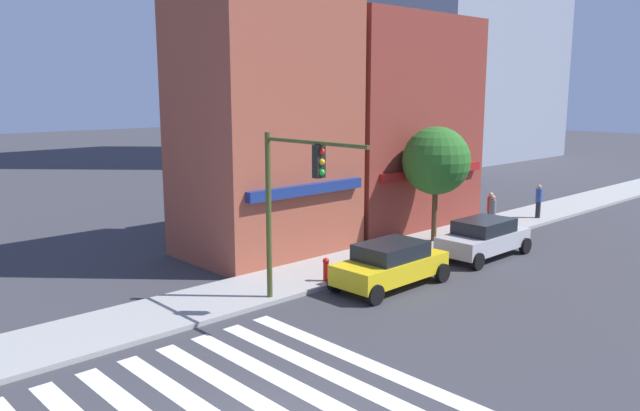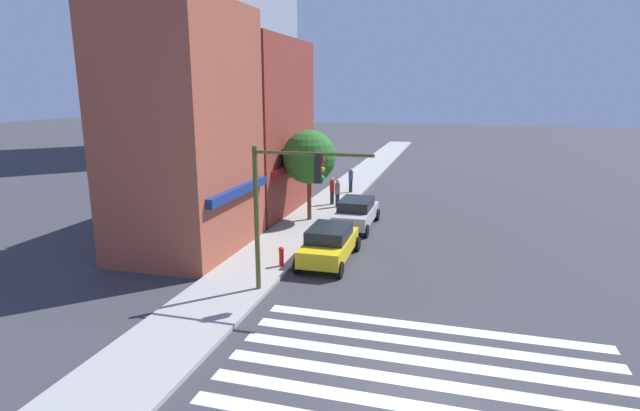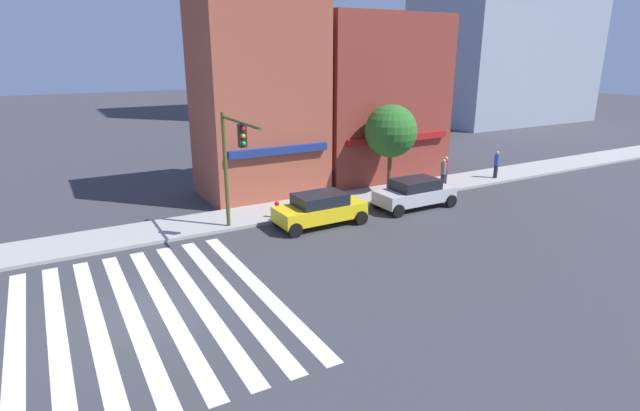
{
  "view_description": "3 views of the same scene",
  "coord_description": "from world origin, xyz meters",
  "views": [
    {
      "loc": [
        -7.13,
        -8.96,
        6.75
      ],
      "look_at": [
        4.95,
        4.0,
        3.5
      ],
      "focal_mm": 35.0,
      "sensor_mm": 36.0,
      "label": 1
    },
    {
      "loc": [
        -11.33,
        -0.56,
        7.46
      ],
      "look_at": [
        4.95,
        4.0,
        3.5
      ],
      "focal_mm": 28.0,
      "sensor_mm": 36.0,
      "label": 2
    },
    {
      "loc": [
        -2.27,
        -15.23,
        8.04
      ],
      "look_at": [
        8.98,
        4.7,
        1.0
      ],
      "focal_mm": 28.0,
      "sensor_mm": 36.0,
      "label": 3
    }
  ],
  "objects": [
    {
      "name": "ground_plane",
      "position": [
        0.0,
        0.0,
        0.0
      ],
      "size": [
        200.0,
        200.0,
        0.0
      ],
      "primitive_type": "plane",
      "color": "#38383D"
    },
    {
      "name": "sidewalk_left",
      "position": [
        0.0,
        7.5,
        0.07
      ],
      "size": [
        120.0,
        3.0,
        0.15
      ],
      "color": "#9E9E99",
      "rests_on": "ground_plane"
    },
    {
      "name": "crosswalk_stripes",
      "position": [
        -0.0,
        0.0,
        0.0
      ],
      "size": [
        8.05,
        10.8,
        0.01
      ],
      "color": "silver",
      "rests_on": "ground_plane"
    },
    {
      "name": "storefront_row",
      "position": [
        13.2,
        11.49,
        5.35
      ],
      "size": [
        15.79,
        5.3,
        11.16
      ],
      "color": "#9E4C38",
      "rests_on": "ground_plane"
    },
    {
      "name": "traffic_signal",
      "position": [
        4.95,
        5.35,
        3.78
      ],
      "size": [
        0.32,
        4.36,
        5.5
      ],
      "color": "#474C1E",
      "rests_on": "ground_plane"
    },
    {
      "name": "sedan_yellow",
      "position": [
        8.98,
        4.7,
        0.84
      ],
      "size": [
        4.43,
        2.02,
        1.59
      ],
      "rotation": [
        0.0,
        0.0,
        0.02
      ],
      "color": "yellow",
      "rests_on": "ground_plane"
    },
    {
      "name": "sedan_silver",
      "position": [
        14.83,
        4.7,
        0.84
      ],
      "size": [
        4.41,
        2.02,
        1.59
      ],
      "rotation": [
        0.0,
        0.0,
        0.01
      ],
      "color": "#B7B7BC",
      "rests_on": "ground_plane"
    },
    {
      "name": "pedestrian_blue_shirt",
      "position": [
        23.43,
        6.86,
        1.07
      ],
      "size": [
        0.32,
        0.32,
        1.77
      ],
      "rotation": [
        0.0,
        0.0,
        4.86
      ],
      "color": "#23232D",
      "rests_on": "sidewalk_left"
    },
    {
      "name": "pedestrian_grey_coat",
      "position": [
        18.66,
        6.68,
        1.07
      ],
      "size": [
        0.32,
        0.32,
        1.77
      ],
      "rotation": [
        0.0,
        0.0,
        0.33
      ],
      "color": "#23232D",
      "rests_on": "sidewalk_left"
    },
    {
      "name": "pedestrian_red_jacket",
      "position": [
        19.32,
        7.2,
        1.07
      ],
      "size": [
        0.32,
        0.32,
        1.77
      ],
      "rotation": [
        0.0,
        0.0,
        0.87
      ],
      "color": "#23232D",
      "rests_on": "sidewalk_left"
    },
    {
      "name": "fire_hydrant",
      "position": [
        7.48,
        6.4,
        0.61
      ],
      "size": [
        0.24,
        0.24,
        0.84
      ],
      "color": "red",
      "rests_on": "sidewalk_left"
    },
    {
      "name": "street_tree",
      "position": [
        15.21,
        7.5,
        3.74
      ],
      "size": [
        3.0,
        3.0,
        5.11
      ],
      "color": "brown",
      "rests_on": "sidewalk_left"
    }
  ]
}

